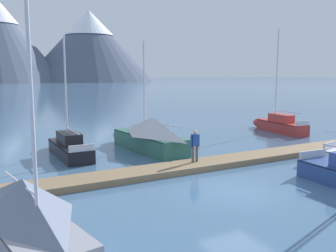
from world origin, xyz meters
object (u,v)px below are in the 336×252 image
object	(u,v)px
sailboat_mid_dock_port	(68,146)
sailboat_end_of_dock	(278,124)
sailboat_mid_dock_starboard	(149,135)
mooring_buoy_inner_mooring	(303,162)
sailboat_second_berth	(30,221)
person_on_dock	(195,144)

from	to	relation	value
sailboat_mid_dock_port	sailboat_end_of_dock	distance (m)	17.73
sailboat_mid_dock_starboard	mooring_buoy_inner_mooring	xyz separation A→B (m)	(5.31, -7.62, -0.78)
sailboat_mid_dock_starboard	sailboat_end_of_dock	world-z (taller)	sailboat_end_of_dock
sailboat_mid_dock_port	sailboat_mid_dock_starboard	distance (m)	4.96
sailboat_mid_dock_port	sailboat_second_berth	bearing A→B (deg)	-108.50
sailboat_second_berth	person_on_dock	bearing A→B (deg)	32.38
sailboat_second_berth	person_on_dock	world-z (taller)	sailboat_second_berth
sailboat_mid_dock_port	mooring_buoy_inner_mooring	bearing A→B (deg)	-40.48
sailboat_second_berth	sailboat_end_of_dock	bearing A→B (deg)	29.93
sailboat_mid_dock_port	mooring_buoy_inner_mooring	xyz separation A→B (m)	(10.14, -8.65, -0.31)
sailboat_end_of_dock	mooring_buoy_inner_mooring	size ratio (longest dim) A/B	15.34
sailboat_second_berth	sailboat_end_of_dock	xyz separation A→B (m)	(21.66, 12.47, -0.34)
person_on_dock	sailboat_end_of_dock	bearing A→B (deg)	28.12
sailboat_mid_dock_port	sailboat_mid_dock_starboard	world-z (taller)	sailboat_mid_dock_port
sailboat_second_berth	sailboat_mid_dock_port	size ratio (longest dim) A/B	1.10
sailboat_mid_dock_port	sailboat_mid_dock_starboard	bearing A→B (deg)	-12.01
sailboat_end_of_dock	person_on_dock	distance (m)	14.36
sailboat_mid_dock_starboard	person_on_dock	world-z (taller)	sailboat_mid_dock_starboard
sailboat_end_of_dock	sailboat_mid_dock_port	bearing A→B (deg)	-177.73
person_on_dock	sailboat_mid_dock_starboard	bearing A→B (deg)	92.69
sailboat_end_of_dock	person_on_dock	size ratio (longest dim) A/B	5.05
sailboat_second_berth	mooring_buoy_inner_mooring	size ratio (longest dim) A/B	13.85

